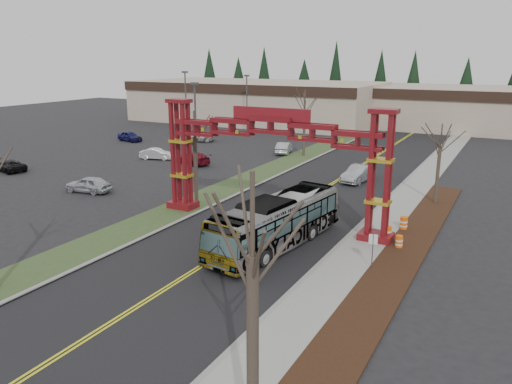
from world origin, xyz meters
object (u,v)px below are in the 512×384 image
Objects in this scene: silver_sedan at (358,174)px; light_pole_mid at (186,100)px; street_sign at (373,245)px; gateway_arch at (270,144)px; parked_car_far_b at (196,136)px; retail_building_west at (257,101)px; light_pole_far at (247,100)px; parked_car_near_a at (88,184)px; retail_building_east at (487,109)px; barrel_north at (404,224)px; transit_bus at (277,222)px; light_pole_near at (196,120)px; parked_car_mid_a at (193,158)px; bare_tree_right_near at (252,258)px; parked_car_near_b at (157,154)px; parked_car_far_a at (284,148)px; barrel_mid at (388,233)px; parked_car_near_c at (9,166)px; bare_tree_median_far at (305,109)px; bare_tree_right_far at (440,148)px; bare_tree_median_mid at (195,137)px; parked_car_mid_b at (130,136)px.

silver_sedan is 0.49× the size of light_pole_mid.
gateway_arch is at bearing 152.21° from street_sign.
parked_car_far_b is 0.52× the size of light_pole_mid.
street_sign is at bearing -56.37° from retail_building_west.
light_pole_far is (6.15, -14.97, 1.62)m from retail_building_west.
parked_car_near_a is 39.60m from light_pole_far.
retail_building_east reaches higher than parked_car_far_b.
parked_car_near_a reaches higher than barrel_north.
transit_bus is at bearing 21.34° from parked_car_far_b.
parked_car_near_a is 13.82m from light_pole_near.
parked_car_mid_a is 2.22× the size of street_sign.
retail_building_east is 4.09× the size of light_pole_far.
silver_sedan reaches higher than parked_car_near_a.
retail_building_east is at bearing 62.82° from light_pole_near.
bare_tree_right_near is (10.00, -20.96, 0.93)m from gateway_arch.
parked_car_near_b is 0.91× the size of parked_car_far_a.
parked_car_near_a is at bearing -78.13° from retail_building_west.
parked_car_far_b is at bearing 163.72° from silver_sedan.
bare_tree_right_near is at bearing -60.55° from light_pole_far.
retail_building_east is 68.32m from parked_car_near_a.
parked_car_near_b is at bearing 159.69° from barrel_north.
barrel_mid is (24.00, -12.00, -4.97)m from light_pole_near.
parked_car_near_a reaches higher than parked_car_near_c.
bare_tree_right_far is (18.00, -13.79, -1.12)m from bare_tree_median_far.
gateway_arch is 2.33× the size of bare_tree_median_mid.
parked_car_mid_a is 45.53m from bare_tree_right_near.
bare_tree_right_near is (36.41, -49.29, 6.18)m from parked_car_far_b.
bare_tree_median_far is at bearing 157.25° from parked_car_mid_a.
gateway_arch is 15.23m from bare_tree_right_far.
bare_tree_median_far is 0.82× the size of light_pole_mid.
retail_building_east is at bearing -135.22° from parked_car_far_a.
bare_tree_median_mid reaches higher than parked_car_near_a.
parked_car_near_a is 31.12m from bare_tree_right_far.
parked_car_mid_b is at bearing -164.20° from parked_car_near_c.
silver_sedan is at bearing -99.87° from retail_building_east.
retail_building_east is at bearing 87.87° from silver_sedan.
light_pole_near is (-25.36, -49.38, 1.96)m from retail_building_east.
transit_bus is 35.99m from parked_car_near_c.
street_sign reaches higher than parked_car_near_a.
bare_tree_median_far is (18.41, -3.11, 5.17)m from parked_car_far_b.
street_sign is (32.90, -43.76, -3.79)m from light_pole_far.
parked_car_mid_b is (-37.65, 27.77, -0.95)m from transit_bus.
gateway_arch is at bearing -140.12° from parked_car_near_b.
light_pole_mid is at bearing 144.94° from barrel_north.
retail_building_west is 30.77m from parked_car_mid_b.
bare_tree_right_near is at bearing -123.64° from parked_car_mid_b.
bare_tree_right_far is at bearing -2.57° from light_pole_near.
parked_car_mid_a is at bearing 133.45° from light_pole_near.
parked_car_mid_b is 1.93× the size of street_sign.
parked_car_near_c is 1.07× the size of parked_car_mid_b.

